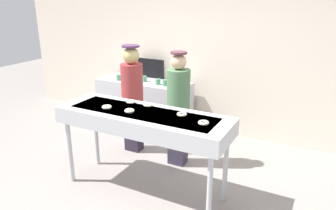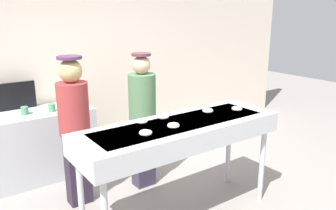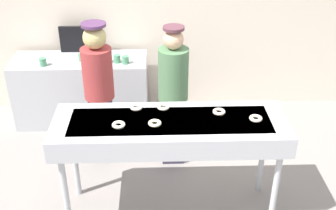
{
  "view_description": "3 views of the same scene",
  "coord_description": "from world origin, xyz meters",
  "px_view_note": "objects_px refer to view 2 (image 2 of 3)",
  "views": [
    {
      "loc": [
        1.89,
        -2.97,
        2.32
      ],
      "look_at": [
        0.21,
        0.22,
        1.08
      ],
      "focal_mm": 34.94,
      "sensor_mm": 36.0,
      "label": 1
    },
    {
      "loc": [
        -1.88,
        -2.43,
        2.06
      ],
      "look_at": [
        0.01,
        0.22,
        1.15
      ],
      "focal_mm": 36.17,
      "sensor_mm": 36.0,
      "label": 2
    },
    {
      "loc": [
        -0.12,
        -3.17,
        2.99
      ],
      "look_at": [
        -0.01,
        0.15,
        1.1
      ],
      "focal_mm": 45.37,
      "sensor_mm": 36.0,
      "label": 3
    }
  ],
  "objects_px": {
    "sugar_donut_4": "(163,117)",
    "paper_cup_2": "(72,105)",
    "fryer_conveyor": "(181,133)",
    "worker_assistant": "(74,123)",
    "sugar_donut_5": "(146,133)",
    "paper_cup_0": "(52,108)",
    "menu_display": "(13,96)",
    "paper_cup_1": "(63,106)",
    "sugar_donut_3": "(142,121)",
    "prep_counter": "(24,148)",
    "sugar_donut_1": "(237,109)",
    "worker_baker": "(142,115)",
    "sugar_donut_2": "(208,111)",
    "paper_cup_4": "(25,111)",
    "sugar_donut_0": "(173,125)"
  },
  "relations": [
    {
      "from": "fryer_conveyor",
      "to": "sugar_donut_4",
      "type": "xyz_separation_m",
      "value": [
        -0.06,
        0.21,
        0.12
      ]
    },
    {
      "from": "paper_cup_1",
      "to": "sugar_donut_1",
      "type": "bearing_deg",
      "value": -51.04
    },
    {
      "from": "paper_cup_1",
      "to": "paper_cup_2",
      "type": "relative_size",
      "value": 1.0
    },
    {
      "from": "sugar_donut_1",
      "to": "paper_cup_4",
      "type": "bearing_deg",
      "value": 135.98
    },
    {
      "from": "worker_assistant",
      "to": "prep_counter",
      "type": "distance_m",
      "value": 1.06
    },
    {
      "from": "worker_assistant",
      "to": "menu_display",
      "type": "bearing_deg",
      "value": -75.11
    },
    {
      "from": "sugar_donut_3",
      "to": "menu_display",
      "type": "bearing_deg",
      "value": 113.31
    },
    {
      "from": "sugar_donut_3",
      "to": "menu_display",
      "type": "height_order",
      "value": "menu_display"
    },
    {
      "from": "sugar_donut_1",
      "to": "paper_cup_2",
      "type": "relative_size",
      "value": 1.17
    },
    {
      "from": "fryer_conveyor",
      "to": "paper_cup_0",
      "type": "relative_size",
      "value": 21.21
    },
    {
      "from": "prep_counter",
      "to": "sugar_donut_0",
      "type": "bearing_deg",
      "value": -62.62
    },
    {
      "from": "sugar_donut_1",
      "to": "sugar_donut_2",
      "type": "height_order",
      "value": "same"
    },
    {
      "from": "sugar_donut_0",
      "to": "sugar_donut_4",
      "type": "relative_size",
      "value": 1.0
    },
    {
      "from": "sugar_donut_2",
      "to": "paper_cup_0",
      "type": "distance_m",
      "value": 1.94
    },
    {
      "from": "worker_baker",
      "to": "paper_cup_0",
      "type": "xyz_separation_m",
      "value": [
        -0.79,
        0.84,
        0.02
      ]
    },
    {
      "from": "worker_baker",
      "to": "menu_display",
      "type": "xyz_separation_m",
      "value": [
        -1.14,
        1.21,
        0.14
      ]
    },
    {
      "from": "paper_cup_0",
      "to": "worker_assistant",
      "type": "bearing_deg",
      "value": -90.11
    },
    {
      "from": "sugar_donut_2",
      "to": "menu_display",
      "type": "height_order",
      "value": "menu_display"
    },
    {
      "from": "sugar_donut_1",
      "to": "worker_baker",
      "type": "distance_m",
      "value": 1.09
    },
    {
      "from": "sugar_donut_2",
      "to": "prep_counter",
      "type": "xyz_separation_m",
      "value": [
        -1.52,
        1.65,
        -0.61
      ]
    },
    {
      "from": "sugar_donut_4",
      "to": "worker_baker",
      "type": "xyz_separation_m",
      "value": [
        0.12,
        0.6,
        -0.15
      ]
    },
    {
      "from": "sugar_donut_5",
      "to": "paper_cup_4",
      "type": "relative_size",
      "value": 1.17
    },
    {
      "from": "prep_counter",
      "to": "paper_cup_1",
      "type": "relative_size",
      "value": 17.21
    },
    {
      "from": "paper_cup_4",
      "to": "worker_baker",
      "type": "bearing_deg",
      "value": -39.48
    },
    {
      "from": "sugar_donut_1",
      "to": "sugar_donut_4",
      "type": "height_order",
      "value": "same"
    },
    {
      "from": "paper_cup_1",
      "to": "menu_display",
      "type": "xyz_separation_m",
      "value": [
        -0.49,
        0.36,
        0.12
      ]
    },
    {
      "from": "menu_display",
      "to": "paper_cup_1",
      "type": "bearing_deg",
      "value": -36.8
    },
    {
      "from": "prep_counter",
      "to": "menu_display",
      "type": "xyz_separation_m",
      "value": [
        0.0,
        0.26,
        0.6
      ]
    },
    {
      "from": "fryer_conveyor",
      "to": "sugar_donut_1",
      "type": "relative_size",
      "value": 18.14
    },
    {
      "from": "sugar_donut_5",
      "to": "worker_baker",
      "type": "bearing_deg",
      "value": 60.32
    },
    {
      "from": "sugar_donut_5",
      "to": "paper_cup_2",
      "type": "distance_m",
      "value": 1.7
    },
    {
      "from": "paper_cup_0",
      "to": "paper_cup_2",
      "type": "height_order",
      "value": "same"
    },
    {
      "from": "sugar_donut_1",
      "to": "sugar_donut_4",
      "type": "bearing_deg",
      "value": 164.3
    },
    {
      "from": "worker_baker",
      "to": "sugar_donut_4",
      "type": "bearing_deg",
      "value": 76.55
    },
    {
      "from": "sugar_donut_4",
      "to": "paper_cup_0",
      "type": "height_order",
      "value": "sugar_donut_4"
    },
    {
      "from": "sugar_donut_1",
      "to": "paper_cup_4",
      "type": "relative_size",
      "value": 1.17
    },
    {
      "from": "sugar_donut_1",
      "to": "paper_cup_1",
      "type": "distance_m",
      "value": 2.14
    },
    {
      "from": "fryer_conveyor",
      "to": "paper_cup_2",
      "type": "xyz_separation_m",
      "value": [
        -0.49,
        1.61,
        -0.01
      ]
    },
    {
      "from": "sugar_donut_1",
      "to": "worker_assistant",
      "type": "distance_m",
      "value": 1.73
    },
    {
      "from": "sugar_donut_5",
      "to": "worker_baker",
      "type": "distance_m",
      "value": 1.04
    },
    {
      "from": "sugar_donut_1",
      "to": "sugar_donut_2",
      "type": "distance_m",
      "value": 0.33
    },
    {
      "from": "paper_cup_0",
      "to": "paper_cup_4",
      "type": "bearing_deg",
      "value": 169.07
    },
    {
      "from": "sugar_donut_3",
      "to": "worker_assistant",
      "type": "bearing_deg",
      "value": 122.63
    },
    {
      "from": "sugar_donut_1",
      "to": "worker_assistant",
      "type": "xyz_separation_m",
      "value": [
        -1.48,
        0.89,
        -0.12
      ]
    },
    {
      "from": "sugar_donut_1",
      "to": "worker_baker",
      "type": "relative_size",
      "value": 0.07
    },
    {
      "from": "fryer_conveyor",
      "to": "worker_assistant",
      "type": "distance_m",
      "value": 1.14
    },
    {
      "from": "sugar_donut_4",
      "to": "paper_cup_2",
      "type": "bearing_deg",
      "value": 107.17
    },
    {
      "from": "worker_assistant",
      "to": "paper_cup_1",
      "type": "relative_size",
      "value": 16.62
    },
    {
      "from": "sugar_donut_5",
      "to": "prep_counter",
      "type": "xyz_separation_m",
      "value": [
        -0.63,
        1.84,
        -0.61
      ]
    },
    {
      "from": "paper_cup_0",
      "to": "sugar_donut_5",
      "type": "bearing_deg",
      "value": -80.77
    }
  ]
}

